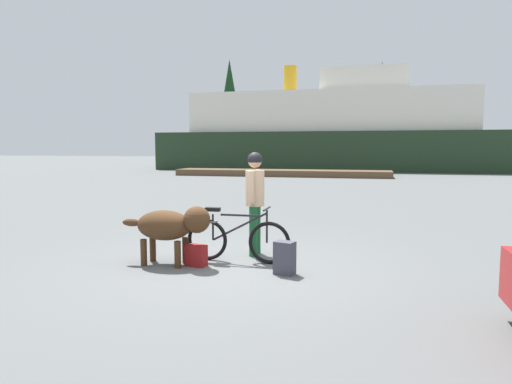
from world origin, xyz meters
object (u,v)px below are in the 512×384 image
dog (171,225)px  ferry_boat (330,133)px  backpack (285,258)px  handbag_pannier (196,255)px  person_cyclist (255,193)px  bicycle (237,239)px

dog → ferry_boat: size_ratio=0.05×
backpack → handbag_pannier: size_ratio=1.45×
dog → ferry_boat: 32.16m
dog → handbag_pannier: bearing=3.4°
person_cyclist → handbag_pannier: (-0.70, -0.95, -0.90)m
dog → backpack: bearing=-2.8°
bicycle → handbag_pannier: size_ratio=5.15×
handbag_pannier → ferry_boat: ferry_boat is taller
backpack → dog: bearing=177.2°
bicycle → person_cyclist: bearing=73.4°
backpack → handbag_pannier: backpack is taller
bicycle → backpack: (0.87, -0.52, -0.13)m
dog → backpack: dog is taller
person_cyclist → ferry_boat: 31.20m
dog → ferry_boat: bearing=90.6°
handbag_pannier → backpack: bearing=-4.6°
dog → handbag_pannier: (0.40, 0.02, -0.46)m
person_cyclist → dog: 1.53m
handbag_pannier → bicycle: bearing=36.8°
dog → person_cyclist: bearing=41.3°
ferry_boat → backpack: bearing=-86.2°
dog → backpack: size_ratio=3.06×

